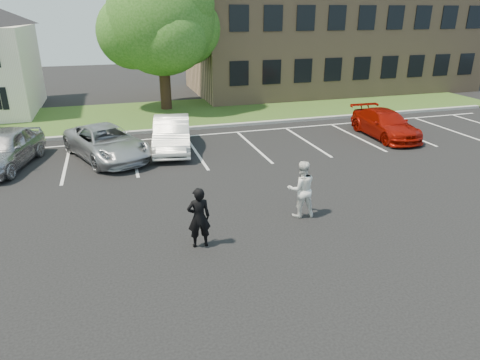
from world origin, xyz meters
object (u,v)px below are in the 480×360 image
Objects in this scene: tree at (162,23)px; car_silver_minivan at (106,143)px; car_silver_west at (4,149)px; car_white_sedan at (172,134)px; man_black_suit at (199,218)px; man_white_shirt at (301,189)px; office_building at (330,36)px; car_red_compact at (385,124)px.

car_silver_minivan is (-3.93, -9.28, -4.64)m from tree.
car_silver_west is (-7.93, -9.25, -4.56)m from tree.
car_silver_west is at bearing -130.61° from tree.
car_white_sedan is (6.91, 0.35, -0.03)m from car_silver_west.
man_black_suit is 3.54m from man_white_shirt.
car_silver_west is 1.01× the size of car_white_sedan.
man_black_suit reaches higher than car_white_sedan.
tree reaches higher than car_silver_west.
office_building is at bearing -123.95° from man_black_suit.
office_building is 22.82m from car_silver_minivan.
tree is at bearing 44.92° from car_silver_minivan.
man_white_shirt is 12.42m from car_silver_west.
office_building reaches higher than car_silver_west.
car_white_sedan is (-2.81, 8.07, -0.15)m from man_white_shirt.
tree reaches higher than car_red_compact.
man_white_shirt is (-12.15, -21.45, -3.25)m from office_building.
tree reaches higher than car_silver_minivan.
man_white_shirt is 0.36× the size of car_silver_minivan.
tree is at bearing -94.29° from man_black_suit.
man_black_suit reaches higher than car_silver_minivan.
man_black_suit reaches higher than car_red_compact.
tree is 10.07m from car_white_sedan.
car_silver_minivan reaches higher than car_red_compact.
car_red_compact is (11.34, 8.02, -0.19)m from man_black_suit.
man_black_suit is (-15.57, -22.36, -3.29)m from office_building.
man_black_suit is 0.38× the size of car_white_sedan.
man_black_suit is 0.37× the size of car_red_compact.
car_red_compact is (13.64, -0.58, -0.03)m from car_silver_minivan.
office_building is 4.85× the size of car_red_compact.
office_building is 4.84× the size of car_silver_west.
car_white_sedan reaches higher than car_red_compact.
office_building reaches higher than car_silver_minivan.
tree reaches higher than car_white_sedan.
tree reaches higher than man_black_suit.
office_building reaches higher than man_white_shirt.
man_white_shirt reaches higher than car_white_sedan.
car_white_sedan is 10.78m from car_red_compact.
man_white_shirt is (1.79, -16.97, -4.44)m from tree.
office_building is 12.30× the size of man_white_shirt.
car_silver_west is at bearing -147.88° from office_building.
car_white_sedan reaches higher than car_silver_minivan.
car_silver_minivan is at bearing -112.94° from tree.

